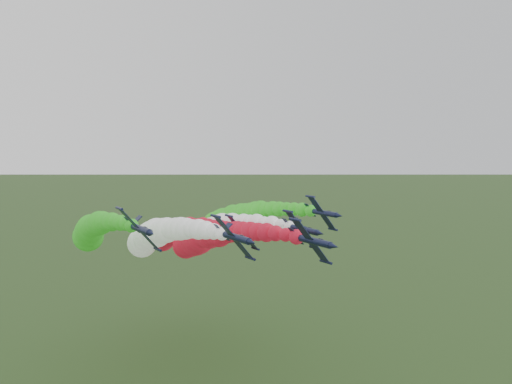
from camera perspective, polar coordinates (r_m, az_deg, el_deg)
jet_lead at (r=128.38m, az=-6.19°, el=-5.37°), size 16.56×76.50×21.17m
jet_inner_left at (r=131.09m, az=-11.73°, el=-5.03°), size 16.90×76.84×21.51m
jet_inner_right at (r=144.72m, az=-5.78°, el=-4.58°), size 16.91×76.85×21.52m
jet_outer_left at (r=139.01m, az=-18.29°, el=-4.31°), size 16.56×76.50×21.18m
jet_outer_right at (r=155.41m, az=-3.08°, el=-3.17°), size 16.72×76.66×21.34m
jet_trail at (r=155.84m, az=-9.70°, el=-4.70°), size 16.55×76.49×21.16m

